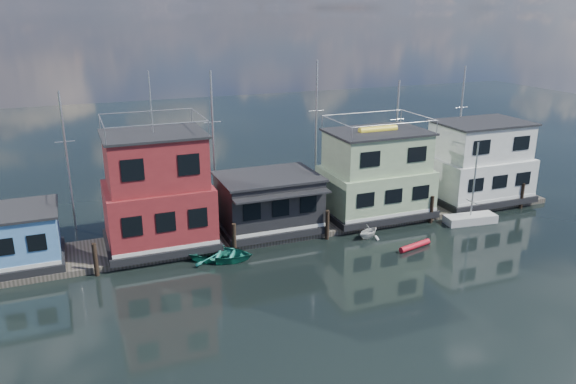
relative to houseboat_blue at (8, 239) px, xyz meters
name	(u,v)px	position (x,y,z in m)	size (l,w,h in m)	color
ground	(349,306)	(18.00, -12.00, -2.21)	(160.00, 160.00, 0.00)	black
dock	(275,229)	(18.00, 0.00, -2.01)	(48.00, 5.00, 0.40)	#595147
houseboat_blue	(8,239)	(0.00, 0.00, 0.00)	(6.40, 4.90, 3.66)	black
houseboat_red	(158,193)	(9.50, 0.00, 1.90)	(7.40, 5.90, 11.86)	black
houseboat_dark	(269,202)	(17.50, -0.02, 0.21)	(7.40, 6.10, 4.06)	black
houseboat_green	(376,175)	(26.50, 0.00, 1.34)	(8.40, 5.90, 7.03)	black
houseboat_white	(478,163)	(36.50, 0.00, 1.33)	(8.40, 5.90, 6.66)	black
pilings	(284,231)	(17.67, -2.80, -1.11)	(42.28, 0.28, 2.20)	#2D2116
background_masts	(303,138)	(22.76, 6.00, 3.35)	(36.40, 0.16, 12.00)	silver
day_sailer	(470,218)	(32.85, -3.97, -1.81)	(4.24, 1.83, 6.49)	beige
red_kayak	(415,246)	(26.01, -6.58, -2.00)	(0.41, 0.41, 2.78)	red
dinghy_teal	(222,254)	(12.92, -3.48, -1.77)	(2.99, 4.18, 0.87)	#227E6D
dinghy_white	(368,231)	(23.91, -3.71, -1.68)	(1.73, 2.01, 1.06)	silver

